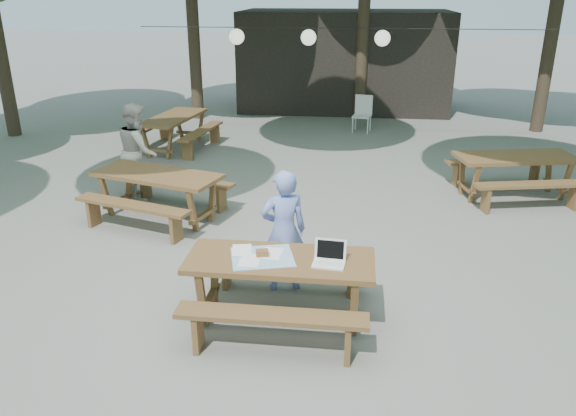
# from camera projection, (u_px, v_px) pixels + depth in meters

# --- Properties ---
(ground) EXTENTS (80.00, 80.00, 0.00)m
(ground) POSITION_uv_depth(u_px,v_px,m) (283.00, 259.00, 7.58)
(ground) COLOR #60615C
(ground) RESTS_ON ground
(pavilion) EXTENTS (6.00, 3.00, 2.80)m
(pavilion) POSITION_uv_depth(u_px,v_px,m) (344.00, 60.00, 16.70)
(pavilion) COLOR black
(pavilion) RESTS_ON ground
(main_picnic_table) EXTENTS (2.00, 1.58, 0.75)m
(main_picnic_table) POSITION_uv_depth(u_px,v_px,m) (280.00, 288.00, 6.08)
(main_picnic_table) COLOR #4F381C
(main_picnic_table) RESTS_ON ground
(picnic_table_nw) EXTENTS (2.27, 2.06, 0.75)m
(picnic_table_nw) POSITION_uv_depth(u_px,v_px,m) (159.00, 195.00, 8.80)
(picnic_table_nw) COLOR #4F381C
(picnic_table_nw) RESTS_ON ground
(picnic_table_ne) EXTENTS (2.19, 1.94, 0.75)m
(picnic_table_ne) POSITION_uv_depth(u_px,v_px,m) (513.00, 176.00, 9.70)
(picnic_table_ne) COLOR #4F381C
(picnic_table_ne) RESTS_ON ground
(picnic_table_far_w) EXTENTS (1.84, 2.11, 0.75)m
(picnic_table_far_w) POSITION_uv_depth(u_px,v_px,m) (175.00, 132.00, 12.62)
(picnic_table_far_w) COLOR #4F381C
(picnic_table_far_w) RESTS_ON ground
(woman) EXTENTS (0.63, 0.51, 1.50)m
(woman) POSITION_uv_depth(u_px,v_px,m) (284.00, 231.00, 6.61)
(woman) COLOR #788CDA
(woman) RESTS_ON ground
(second_person) EXTENTS (0.86, 0.97, 1.65)m
(second_person) POSITION_uv_depth(u_px,v_px,m) (138.00, 151.00, 9.59)
(second_person) COLOR silver
(second_person) RESTS_ON ground
(plastic_chair) EXTENTS (0.51, 0.51, 0.90)m
(plastic_chair) POSITION_uv_depth(u_px,v_px,m) (362.00, 122.00, 14.18)
(plastic_chair) COLOR silver
(plastic_chair) RESTS_ON ground
(laptop) EXTENTS (0.35, 0.29, 0.24)m
(laptop) POSITION_uv_depth(u_px,v_px,m) (329.00, 257.00, 5.83)
(laptop) COLOR white
(laptop) RESTS_ON main_picnic_table
(tabletop_clutter) EXTENTS (0.77, 0.70, 0.08)m
(tabletop_clutter) POSITION_uv_depth(u_px,v_px,m) (262.00, 256.00, 5.97)
(tabletop_clutter) COLOR #3985C4
(tabletop_clutter) RESTS_ON main_picnic_table
(paper_lanterns) EXTENTS (9.00, 0.34, 0.38)m
(paper_lanterns) POSITION_uv_depth(u_px,v_px,m) (309.00, 37.00, 12.26)
(paper_lanterns) COLOR black
(paper_lanterns) RESTS_ON ground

